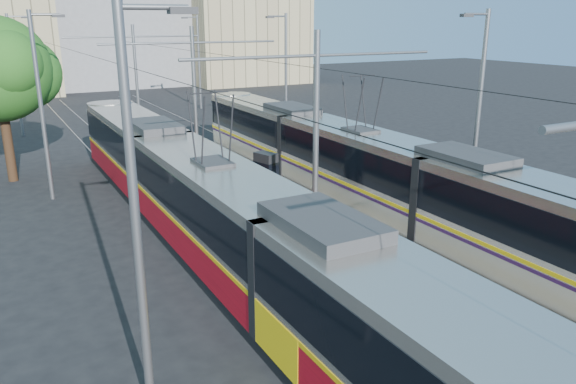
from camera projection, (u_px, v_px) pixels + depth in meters
ground at (490, 358)px, 13.18m from camera, size 160.00×160.00×0.00m
platform at (219, 179)px, 27.40m from camera, size 4.00×50.00×0.30m
tactile_strip_left at (191, 180)px, 26.69m from camera, size 0.70×50.00×0.01m
tactile_strip_right at (246, 172)px, 28.02m from camera, size 0.70×50.00×0.01m
rails at (219, 182)px, 27.44m from camera, size 8.71×70.00×0.03m
tram_left at (215, 212)px, 17.97m from camera, size 2.43×32.35×5.50m
tram_right at (359, 166)px, 23.05m from camera, size 2.43×28.56×5.50m
catenary at (241, 96)px, 23.73m from camera, size 9.20×70.00×7.00m
street_lamps at (188, 87)px, 29.58m from camera, size 15.18×38.22×8.00m
shelter at (266, 177)px, 23.09m from camera, size 0.85×1.09×2.12m
tree at (5, 71)px, 26.44m from camera, size 5.40×4.99×7.84m
building_centre at (116, 12)px, 67.15m from camera, size 18.36×14.28×16.95m
building_right at (244, 36)px, 69.32m from camera, size 14.28×10.20×11.44m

